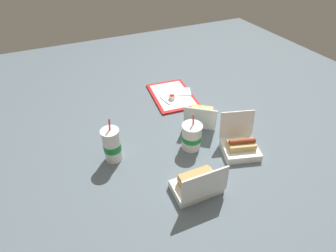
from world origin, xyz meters
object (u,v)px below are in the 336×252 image
clamshell_hotdog_corner (240,145)px  ketchup_cup (172,97)px  clamshell_sandwich_left (201,117)px  soda_cup_front (191,136)px  soda_cup_right (112,145)px  clamshell_sandwich_right (197,184)px  food_tray (172,96)px  plastic_fork (165,101)px

clamshell_hotdog_corner → ketchup_cup: bearing=10.8°
clamshell_sandwich_left → soda_cup_front: (-0.16, 0.15, 0.03)m
soda_cup_right → clamshell_sandwich_right: bearing=-141.2°
clamshell_sandwich_right → soda_cup_right: (0.34, 0.28, 0.04)m
clamshell_sandwich_right → clamshell_sandwich_left: (0.42, -0.26, -0.00)m
food_tray → clamshell_sandwich_right: bearing=162.7°
soda_cup_right → clamshell_hotdog_corner: bearing=-110.0°
clamshell_hotdog_corner → clamshell_sandwich_left: clamshell_hotdog_corner is taller
clamshell_sandwich_left → soda_cup_front: soda_cup_front is taller
soda_cup_right → soda_cup_front: 0.40m
clamshell_sandwich_right → soda_cup_front: soda_cup_front is taller
ketchup_cup → clamshell_hotdog_corner: clamshell_hotdog_corner is taller
ketchup_cup → soda_cup_right: size_ratio=0.17×
clamshell_sandwich_left → soda_cup_right: 0.54m
food_tray → soda_cup_front: bearing=165.9°
clamshell_sandwich_left → soda_cup_front: size_ratio=1.19×
food_tray → ketchup_cup: ketchup_cup is taller
clamshell_hotdog_corner → soda_cup_front: (0.13, 0.21, 0.03)m
food_tray → plastic_fork: 0.09m
ketchup_cup → soda_cup_right: soda_cup_right is taller
food_tray → plastic_fork: (-0.05, 0.07, 0.01)m
clamshell_hotdog_corner → food_tray: bearing=7.8°
food_tray → clamshell_hotdog_corner: 0.62m
plastic_fork → clamshell_sandwich_right: 0.71m
clamshell_sandwich_left → soda_cup_right: bearing=97.8°
plastic_fork → clamshell_sandwich_right: bearing=157.2°
clamshell_sandwich_right → food_tray: bearing=-17.3°
plastic_fork → clamshell_hotdog_corner: size_ratio=0.48×
clamshell_sandwich_left → plastic_fork: bearing=20.2°
food_tray → clamshell_sandwich_right: size_ratio=1.85×
clamshell_sandwich_right → clamshell_sandwich_left: bearing=-32.0°
soda_cup_right → food_tray: bearing=-51.7°
plastic_fork → clamshell_sandwich_right: size_ratio=0.52×
plastic_fork → soda_cup_right: bearing=119.0°
food_tray → clamshell_sandwich_right: 0.78m
plastic_fork → clamshell_sandwich_left: clamshell_sandwich_left is taller
ketchup_cup → soda_cup_right: bearing=126.4°
clamshell_sandwich_left → soda_cup_right: soda_cup_right is taller
ketchup_cup → clamshell_sandwich_left: 0.29m
clamshell_hotdog_corner → soda_cup_right: size_ratio=0.95×
food_tray → ketchup_cup: size_ratio=9.83×
clamshell_sandwich_right → soda_cup_front: size_ratio=1.05×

